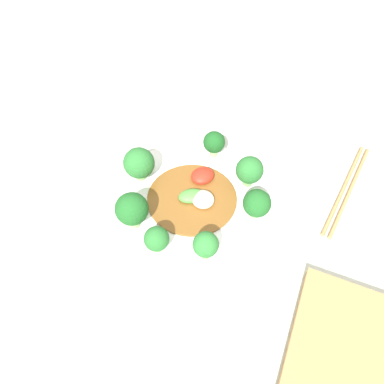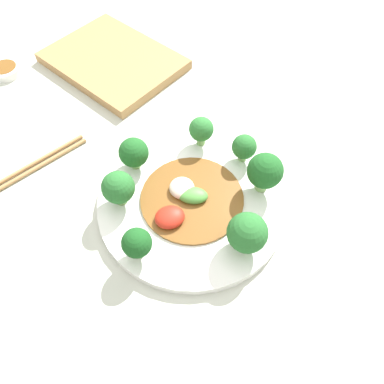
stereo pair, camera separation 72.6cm
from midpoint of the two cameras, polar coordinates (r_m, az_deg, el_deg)
ground_plane at (r=1.24m, az=-6.00°, el=-36.30°), size 8.00×8.00×0.00m
table at (r=0.89m, az=-8.46°, el=-37.07°), size 1.18×0.67×0.70m
plate at (r=0.52m, az=-8.86°, el=-37.95°), size 0.30×0.30×0.02m
broccoli_southeast at (r=0.49m, az=-6.26°, el=-24.63°), size 0.04×0.04×0.06m
broccoli_south at (r=0.48m, az=2.84°, el=-28.95°), size 0.04×0.04×0.05m
broccoli_west at (r=0.49m, az=2.05°, el=-48.03°), size 0.06×0.06×0.07m
broccoli_southwest at (r=0.47m, az=6.94°, el=-35.84°), size 0.06×0.06×0.07m
broccoli_north at (r=0.51m, az=-23.23°, el=-47.02°), size 0.04×0.04×0.06m
broccoli_east at (r=0.50m, az=-20.77°, el=-28.98°), size 0.05×0.05×0.06m
broccoli_northeast at (r=0.51m, az=-25.03°, el=-36.33°), size 0.05×0.05×0.06m
stirfry_center at (r=0.51m, az=-10.35°, el=-38.39°), size 0.16×0.16×0.02m
chopsticks at (r=0.63m, az=-38.44°, el=-26.03°), size 0.05×0.25×0.01m
sauce_dish at (r=0.74m, az=-37.37°, el=-4.12°), size 0.07×0.07×0.02m
cutting_board at (r=0.65m, az=-20.83°, el=-2.74°), size 0.27×0.21×0.02m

